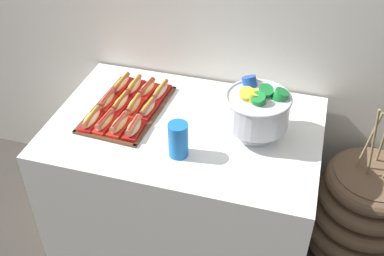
# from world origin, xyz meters

# --- Properties ---
(ground_plane) EXTENTS (10.00, 10.00, 0.00)m
(ground_plane) POSITION_xyz_m (0.00, 0.00, 0.00)
(ground_plane) COLOR #38332D
(buffet_table) EXTENTS (1.31, 0.87, 0.78)m
(buffet_table) POSITION_xyz_m (0.00, 0.00, 0.41)
(buffet_table) COLOR white
(buffet_table) RESTS_ON ground_plane
(floor_vase) EXTENTS (0.57, 0.57, 0.98)m
(floor_vase) POSITION_xyz_m (0.94, 0.17, 0.27)
(floor_vase) COLOR brown
(floor_vase) RESTS_ON ground_plane
(serving_tray) EXTENTS (0.36, 0.54, 0.01)m
(serving_tray) POSITION_xyz_m (-0.32, 0.04, 0.79)
(serving_tray) COLOR #56331E
(serving_tray) RESTS_ON buffet_table
(hot_dog_0) EXTENTS (0.07, 0.18, 0.05)m
(hot_dog_0) POSITION_xyz_m (-0.44, -0.12, 0.81)
(hot_dog_0) COLOR #B21414
(hot_dog_0) RESTS_ON serving_tray
(hot_dog_1) EXTENTS (0.07, 0.17, 0.06)m
(hot_dog_1) POSITION_xyz_m (-0.36, -0.12, 0.82)
(hot_dog_1) COLOR red
(hot_dog_1) RESTS_ON serving_tray
(hot_dog_2) EXTENTS (0.08, 0.16, 0.06)m
(hot_dog_2) POSITION_xyz_m (-0.29, -0.12, 0.82)
(hot_dog_2) COLOR red
(hot_dog_2) RESTS_ON serving_tray
(hot_dog_3) EXTENTS (0.07, 0.15, 0.06)m
(hot_dog_3) POSITION_xyz_m (-0.21, -0.13, 0.82)
(hot_dog_3) COLOR #B21414
(hot_dog_3) RESTS_ON serving_tray
(hot_dog_4) EXTENTS (0.06, 0.17, 0.06)m
(hot_dog_4) POSITION_xyz_m (-0.43, 0.05, 0.82)
(hot_dog_4) COLOR red
(hot_dog_4) RESTS_ON serving_tray
(hot_dog_5) EXTENTS (0.07, 0.18, 0.06)m
(hot_dog_5) POSITION_xyz_m (-0.35, 0.04, 0.82)
(hot_dog_5) COLOR red
(hot_dog_5) RESTS_ON serving_tray
(hot_dog_6) EXTENTS (0.06, 0.17, 0.06)m
(hot_dog_6) POSITION_xyz_m (-0.28, 0.04, 0.82)
(hot_dog_6) COLOR red
(hot_dog_6) RESTS_ON serving_tray
(hot_dog_7) EXTENTS (0.07, 0.16, 0.06)m
(hot_dog_7) POSITION_xyz_m (-0.20, 0.04, 0.82)
(hot_dog_7) COLOR red
(hot_dog_7) RESTS_ON serving_tray
(hot_dog_8) EXTENTS (0.07, 0.18, 0.06)m
(hot_dog_8) POSITION_xyz_m (-0.42, 0.21, 0.82)
(hot_dog_8) COLOR red
(hot_dog_8) RESTS_ON serving_tray
(hot_dog_9) EXTENTS (0.06, 0.17, 0.06)m
(hot_dog_9) POSITION_xyz_m (-0.34, 0.21, 0.82)
(hot_dog_9) COLOR #B21414
(hot_dog_9) RESTS_ON serving_tray
(hot_dog_10) EXTENTS (0.08, 0.17, 0.06)m
(hot_dog_10) POSITION_xyz_m (-0.27, 0.21, 0.82)
(hot_dog_10) COLOR red
(hot_dog_10) RESTS_ON serving_tray
(hot_dog_11) EXTENTS (0.07, 0.18, 0.06)m
(hot_dog_11) POSITION_xyz_m (-0.19, 0.20, 0.82)
(hot_dog_11) COLOR red
(hot_dog_11) RESTS_ON serving_tray
(punch_bowl) EXTENTS (0.30, 0.30, 0.27)m
(punch_bowl) POSITION_xyz_m (0.34, 0.02, 0.94)
(punch_bowl) COLOR silver
(punch_bowl) RESTS_ON buffet_table
(cup_stack) EXTENTS (0.09, 0.09, 0.17)m
(cup_stack) POSITION_xyz_m (0.03, -0.21, 0.87)
(cup_stack) COLOR blue
(cup_stack) RESTS_ON buffet_table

